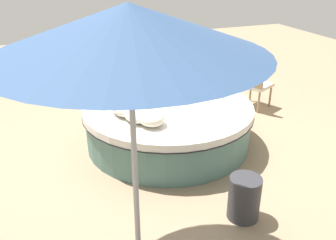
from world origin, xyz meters
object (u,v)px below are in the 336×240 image
(throw_pillow_4, at_px, (151,118))
(planter, at_px, (131,62))
(throw_pillow_0, at_px, (123,94))
(side_table, at_px, (244,198))
(round_bed, at_px, (168,123))
(throw_pillow_1, at_px, (121,102))
(throw_pillow_2, at_px, (123,107))
(patio_umbrella, at_px, (129,32))
(patio_chair, at_px, (253,80))
(throw_pillow_3, at_px, (135,113))

(throw_pillow_4, relative_size, planter, 0.42)
(throw_pillow_0, distance_m, side_table, 2.59)
(round_bed, distance_m, throw_pillow_1, 0.80)
(throw_pillow_0, distance_m, throw_pillow_2, 0.56)
(patio_umbrella, bearing_deg, throw_pillow_4, -22.71)
(patio_chair, bearing_deg, throw_pillow_2, -98.77)
(throw_pillow_1, xyz_separation_m, throw_pillow_3, (-0.54, -0.06, 0.02))
(throw_pillow_1, bearing_deg, throw_pillow_3, -173.28)
(throw_pillow_4, distance_m, patio_chair, 2.78)
(throw_pillow_4, xyz_separation_m, patio_chair, (1.30, -2.45, -0.19))
(throw_pillow_1, bearing_deg, planter, -19.01)
(throw_pillow_4, height_order, patio_umbrella, patio_umbrella)
(throw_pillow_0, distance_m, throw_pillow_4, 1.04)
(throw_pillow_2, relative_size, patio_chair, 0.56)
(throw_pillow_4, bearing_deg, throw_pillow_1, 15.39)
(throw_pillow_1, height_order, throw_pillow_2, throw_pillow_2)
(throw_pillow_4, bearing_deg, throw_pillow_3, 32.00)
(round_bed, xyz_separation_m, throw_pillow_1, (0.20, 0.68, 0.39))
(throw_pillow_4, bearing_deg, throw_pillow_2, 27.60)
(throw_pillow_4, height_order, patio_chair, patio_chair)
(throw_pillow_2, relative_size, throw_pillow_4, 1.35)
(patio_chair, bearing_deg, patio_umbrella, -71.85)
(round_bed, bearing_deg, patio_chair, -70.11)
(throw_pillow_1, xyz_separation_m, throw_pillow_4, (-0.78, -0.21, 0.03))
(throw_pillow_1, distance_m, throw_pillow_4, 0.81)
(planter, bearing_deg, throw_pillow_2, 161.88)
(round_bed, relative_size, throw_pillow_2, 4.69)
(throw_pillow_2, bearing_deg, throw_pillow_4, -152.40)
(throw_pillow_1, relative_size, patio_chair, 0.56)
(throw_pillow_2, relative_size, throw_pillow_3, 1.00)
(throw_pillow_0, xyz_separation_m, patio_umbrella, (-2.72, 0.59, 1.51))
(throw_pillow_1, bearing_deg, patio_umbrella, 168.74)
(throw_pillow_4, relative_size, patio_umbrella, 0.17)
(round_bed, bearing_deg, throw_pillow_0, 50.99)
(patio_chair, distance_m, side_table, 3.28)
(round_bed, xyz_separation_m, throw_pillow_2, (-0.08, 0.72, 0.41))
(planter, bearing_deg, patio_umbrella, 164.74)
(throw_pillow_2, relative_size, patio_umbrella, 0.23)
(throw_pillow_2, xyz_separation_m, patio_umbrella, (-2.18, 0.44, 1.50))
(patio_umbrella, bearing_deg, throw_pillow_0, -12.35)
(patio_umbrella, bearing_deg, planter, -15.26)
(throw_pillow_0, height_order, throw_pillow_1, throw_pillow_0)
(throw_pillow_4, bearing_deg, patio_chair, -62.14)
(throw_pillow_0, relative_size, patio_chair, 0.50)
(planter, bearing_deg, throw_pillow_0, 161.35)
(throw_pillow_4, bearing_deg, planter, -11.23)
(throw_pillow_1, xyz_separation_m, throw_pillow_2, (-0.28, 0.05, 0.02))
(round_bed, relative_size, throw_pillow_0, 5.30)
(patio_umbrella, bearing_deg, throw_pillow_1, -11.26)
(round_bed, distance_m, throw_pillow_4, 0.85)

